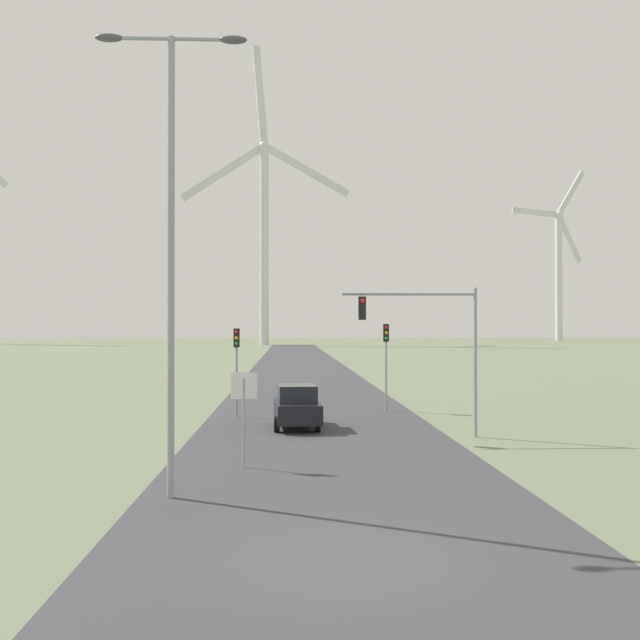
{
  "coord_description": "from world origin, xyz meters",
  "views": [
    {
      "loc": [
        -1.25,
        -13.79,
        4.25
      ],
      "look_at": [
        0.0,
        15.53,
        4.54
      ],
      "focal_mm": 42.0,
      "sensor_mm": 36.0,
      "label": 1
    }
  ],
  "objects": [
    {
      "name": "wind_turbine_left",
      "position": [
        -7.11,
        168.8,
        30.57
      ],
      "size": [
        41.06,
        13.84,
        73.01
      ],
      "color": "silver",
      "rests_on": "ground"
    },
    {
      "name": "car_approaching",
      "position": [
        -0.88,
        17.79,
        0.91
      ],
      "size": [
        2.05,
        4.2,
        1.83
      ],
      "color": "black",
      "rests_on": "ground"
    },
    {
      "name": "ground_plane",
      "position": [
        0.0,
        0.0,
        0.0
      ],
      "size": [
        600.0,
        600.0,
        0.0
      ],
      "primitive_type": "plane",
      "color": "#667056"
    },
    {
      "name": "stop_sign_near",
      "position": [
        -2.59,
        8.96,
        2.02
      ],
      "size": [
        0.81,
        0.07,
        2.89
      ],
      "color": "#93999E",
      "rests_on": "ground"
    },
    {
      "name": "traffic_light_post_near_left",
      "position": [
        -3.7,
        21.87,
        3.07
      ],
      "size": [
        0.28,
        0.34,
        4.2
      ],
      "color": "#93999E",
      "rests_on": "ground"
    },
    {
      "name": "traffic_light_post_near_right",
      "position": [
        3.73,
        24.07,
        3.23
      ],
      "size": [
        0.28,
        0.34,
        4.42
      ],
      "color": "#93999E",
      "rests_on": "ground"
    },
    {
      "name": "streetlamp",
      "position": [
        -4.18,
        5.01,
        7.16
      ],
      "size": [
        3.79,
        0.32,
        11.59
      ],
      "color": "#93999E",
      "rests_on": "ground"
    },
    {
      "name": "traffic_light_mast_overhead",
      "position": [
        4.12,
        14.85,
        4.2
      ],
      "size": [
        5.25,
        0.34,
        5.79
      ],
      "color": "#93999E",
      "rests_on": "ground"
    },
    {
      "name": "road_surface",
      "position": [
        0.0,
        48.0,
        0.0
      ],
      "size": [
        10.0,
        240.0,
        0.01
      ],
      "color": "#38383D",
      "rests_on": "ground"
    },
    {
      "name": "wind_turbine_center",
      "position": [
        84.75,
        220.21,
        24.85
      ],
      "size": [
        25.83,
        7.24,
        54.73
      ],
      "color": "silver",
      "rests_on": "ground"
    }
  ]
}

